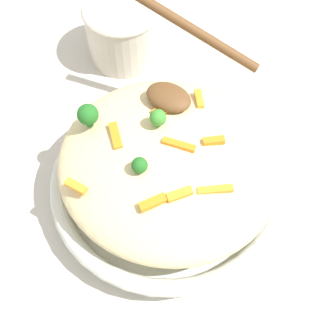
# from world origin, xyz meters

# --- Properties ---
(ground_plane) EXTENTS (2.40, 2.40, 0.00)m
(ground_plane) POSITION_xyz_m (0.00, 0.00, 0.00)
(ground_plane) COLOR beige
(serving_bowl) EXTENTS (0.29, 0.29, 0.05)m
(serving_bowl) POSITION_xyz_m (0.00, 0.00, 0.02)
(serving_bowl) COLOR silver
(serving_bowl) RESTS_ON ground_plane
(pasta_mound) EXTENTS (0.26, 0.25, 0.07)m
(pasta_mound) POSITION_xyz_m (0.00, 0.00, 0.07)
(pasta_mound) COLOR beige
(pasta_mound) RESTS_ON serving_bowl
(carrot_piece_0) EXTENTS (0.02, 0.03, 0.01)m
(carrot_piece_0) POSITION_xyz_m (0.04, -0.04, 0.10)
(carrot_piece_0) COLOR orange
(carrot_piece_0) RESTS_ON pasta_mound
(carrot_piece_1) EXTENTS (0.02, 0.03, 0.01)m
(carrot_piece_1) POSITION_xyz_m (-0.01, 0.08, 0.10)
(carrot_piece_1) COLOR orange
(carrot_piece_1) RESTS_ON pasta_mound
(carrot_piece_2) EXTENTS (0.04, 0.01, 0.01)m
(carrot_piece_2) POSITION_xyz_m (0.01, 0.01, 0.11)
(carrot_piece_2) COLOR orange
(carrot_piece_2) RESTS_ON pasta_mound
(carrot_piece_3) EXTENTS (0.03, 0.03, 0.01)m
(carrot_piece_3) POSITION_xyz_m (-0.06, -0.01, 0.10)
(carrot_piece_3) COLOR orange
(carrot_piece_3) RESTS_ON pasta_mound
(carrot_piece_4) EXTENTS (0.04, 0.03, 0.01)m
(carrot_piece_4) POSITION_xyz_m (0.07, -0.02, 0.10)
(carrot_piece_4) COLOR orange
(carrot_piece_4) RESTS_ON pasta_mound
(carrot_piece_5) EXTENTS (0.03, 0.04, 0.01)m
(carrot_piece_5) POSITION_xyz_m (-0.03, 0.05, 0.11)
(carrot_piece_5) COLOR orange
(carrot_piece_5) RESTS_ON pasta_mound
(carrot_piece_6) EXTENTS (0.02, 0.02, 0.01)m
(carrot_piece_6) POSITION_xyz_m (0.04, 0.03, 0.11)
(carrot_piece_6) COLOR orange
(carrot_piece_6) RESTS_ON pasta_mound
(carrot_piece_7) EXTENTS (0.02, 0.03, 0.01)m
(carrot_piece_7) POSITION_xyz_m (0.02, -0.06, 0.10)
(carrot_piece_7) COLOR orange
(carrot_piece_7) RESTS_ON pasta_mound
(carrot_piece_8) EXTENTS (0.02, 0.01, 0.01)m
(carrot_piece_8) POSITION_xyz_m (-0.06, -0.09, 0.10)
(carrot_piece_8) COLOR orange
(carrot_piece_8) RESTS_ON pasta_mound
(broccoli_floret_0) EXTENTS (0.02, 0.02, 0.03)m
(broccoli_floret_0) POSITION_xyz_m (-0.10, -0.01, 0.12)
(broccoli_floret_0) COLOR #205B1C
(broccoli_floret_0) RESTS_ON pasta_mound
(broccoli_floret_1) EXTENTS (0.02, 0.02, 0.02)m
(broccoli_floret_1) POSITION_xyz_m (-0.03, 0.02, 0.12)
(broccoli_floret_1) COLOR #377928
(broccoli_floret_1) RESTS_ON pasta_mound
(broccoli_floret_2) EXTENTS (0.02, 0.02, 0.02)m
(broccoli_floret_2) POSITION_xyz_m (-0.01, -0.04, 0.11)
(broccoli_floret_2) COLOR #205B1C
(broccoli_floret_2) RESTS_ON pasta_mound
(serving_spoon) EXTENTS (0.17, 0.12, 0.08)m
(serving_spoon) POSITION_xyz_m (-0.04, 0.09, 0.12)
(serving_spoon) COLOR brown
(serving_spoon) RESTS_ON pasta_mound
(companion_bowl) EXTENTS (0.11, 0.11, 0.09)m
(companion_bowl) POSITION_xyz_m (-0.19, 0.18, 0.05)
(companion_bowl) COLOR beige
(companion_bowl) RESTS_ON ground_plane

